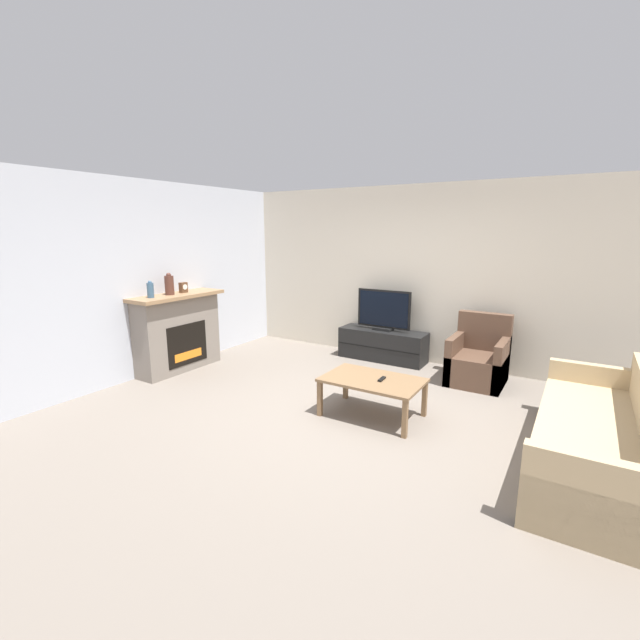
% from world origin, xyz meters
% --- Properties ---
extents(ground_plane, '(24.00, 24.00, 0.00)m').
position_xyz_m(ground_plane, '(0.00, 0.00, 0.00)').
color(ground_plane, slate).
extents(wall_back, '(12.00, 0.06, 2.70)m').
position_xyz_m(wall_back, '(0.00, 2.45, 1.35)').
color(wall_back, beige).
rests_on(wall_back, ground).
extents(wall_left, '(0.06, 12.00, 2.70)m').
position_xyz_m(wall_left, '(-3.10, 0.00, 1.35)').
color(wall_left, silver).
rests_on(wall_left, ground).
extents(fireplace, '(0.50, 1.39, 1.13)m').
position_xyz_m(fireplace, '(-2.87, 0.13, 0.57)').
color(fireplace, slate).
rests_on(fireplace, ground).
extents(mantel_vase_left, '(0.09, 0.09, 0.23)m').
position_xyz_m(mantel_vase_left, '(-2.86, -0.29, 1.24)').
color(mantel_vase_left, '#385670').
rests_on(mantel_vase_left, fireplace).
extents(mantel_vase_centre_left, '(0.13, 0.13, 0.31)m').
position_xyz_m(mantel_vase_centre_left, '(-2.86, 0.03, 1.28)').
color(mantel_vase_centre_left, '#512D23').
rests_on(mantel_vase_centre_left, fireplace).
extents(mantel_clock, '(0.08, 0.11, 0.15)m').
position_xyz_m(mantel_clock, '(-2.85, 0.27, 1.21)').
color(mantel_clock, brown).
rests_on(mantel_clock, fireplace).
extents(tv_stand, '(1.37, 0.44, 0.48)m').
position_xyz_m(tv_stand, '(-0.52, 2.16, 0.24)').
color(tv_stand, black).
rests_on(tv_stand, ground).
extents(tv, '(0.87, 0.18, 0.64)m').
position_xyz_m(tv, '(-0.52, 2.16, 0.78)').
color(tv, black).
rests_on(tv, tv_stand).
extents(armchair, '(0.70, 0.76, 0.92)m').
position_xyz_m(armchair, '(1.00, 1.88, 0.30)').
color(armchair, brown).
rests_on(armchair, ground).
extents(coffee_table, '(1.07, 0.68, 0.43)m').
position_xyz_m(coffee_table, '(0.24, 0.15, 0.38)').
color(coffee_table, brown).
rests_on(coffee_table, ground).
extents(remote, '(0.05, 0.15, 0.02)m').
position_xyz_m(remote, '(0.34, 0.17, 0.44)').
color(remote, black).
rests_on(remote, coffee_table).
extents(couch, '(0.89, 2.33, 0.81)m').
position_xyz_m(couch, '(2.36, 0.17, 0.27)').
color(couch, tan).
rests_on(couch, ground).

